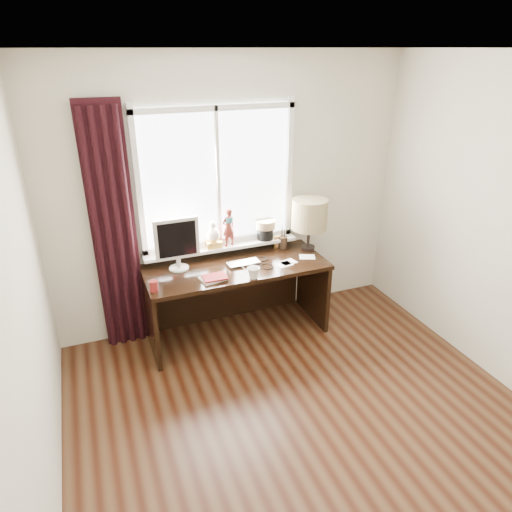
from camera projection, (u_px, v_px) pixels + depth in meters
name	position (u px, v px, depth m)	size (l,w,h in m)	color
floor	(327.00, 452.00, 3.22)	(3.50, 4.00, 0.00)	#442B18
ceiling	(363.00, 48.00, 2.14)	(3.50, 4.00, 0.00)	white
wall_back	(232.00, 196.00, 4.37)	(3.50, 2.60, 0.00)	#C0B79E
wall_left	(12.00, 358.00, 2.10)	(4.00, 2.60, 0.00)	#C0B79E
laptop	(244.00, 263.00, 4.27)	(0.31, 0.20, 0.02)	silver
mug	(254.00, 272.00, 4.00)	(0.11, 0.10, 0.11)	white
red_cup	(154.00, 286.00, 3.79)	(0.07, 0.07, 0.09)	maroon
window	(220.00, 199.00, 4.28)	(1.52, 0.20, 1.40)	white
curtain	(114.00, 234.00, 4.00)	(0.38, 0.09, 2.25)	black
desk	(233.00, 284.00, 4.44)	(1.70, 0.70, 0.75)	black
monitor	(177.00, 241.00, 4.07)	(0.40, 0.18, 0.49)	beige
notebook_stack	(214.00, 278.00, 3.99)	(0.24, 0.19, 0.03)	beige
brush_holder	(283.00, 242.00, 4.60)	(0.09, 0.09, 0.25)	black
icon_frame	(278.00, 242.00, 4.60)	(0.10, 0.04, 0.13)	gold
table_lamp	(310.00, 215.00, 4.45)	(0.35, 0.35, 0.52)	black
loose_papers	(293.00, 261.00, 4.34)	(0.45, 0.22, 0.00)	white
desk_cables	(257.00, 264.00, 4.28)	(0.40, 0.32, 0.01)	black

